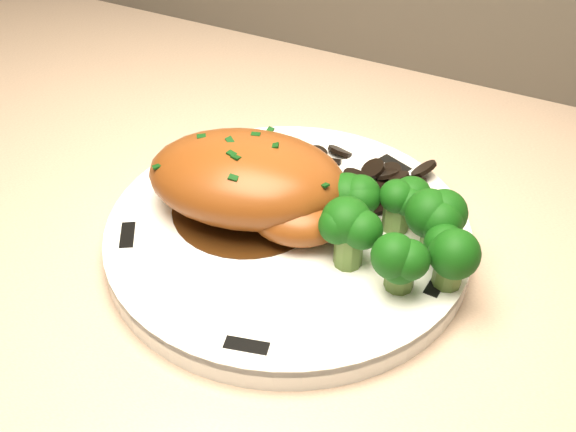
% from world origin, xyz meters
% --- Properties ---
extents(plate, '(0.35, 0.35, 0.02)m').
position_xyz_m(plate, '(0.37, 1.67, 0.98)').
color(plate, white).
rests_on(plate, counter).
extents(rim_accent_0, '(0.03, 0.02, 0.00)m').
position_xyz_m(rim_accent_0, '(0.41, 1.78, 0.99)').
color(rim_accent_0, black).
rests_on(rim_accent_0, plate).
extents(rim_accent_1, '(0.03, 0.03, 0.00)m').
position_xyz_m(rim_accent_1, '(0.28, 1.75, 0.99)').
color(rim_accent_1, black).
rests_on(rim_accent_1, plate).
extents(rim_accent_2, '(0.02, 0.03, 0.00)m').
position_xyz_m(rim_accent_2, '(0.27, 1.61, 0.99)').
color(rim_accent_2, black).
rests_on(rim_accent_2, plate).
extents(rim_accent_3, '(0.03, 0.02, 0.00)m').
position_xyz_m(rim_accent_3, '(0.39, 1.56, 0.99)').
color(rim_accent_3, black).
rests_on(rim_accent_3, plate).
extents(rim_accent_4, '(0.01, 0.03, 0.00)m').
position_xyz_m(rim_accent_4, '(0.48, 1.66, 0.99)').
color(rim_accent_4, black).
rests_on(rim_accent_4, plate).
extents(gravy_pool, '(0.12, 0.12, 0.00)m').
position_xyz_m(gravy_pool, '(0.33, 1.68, 0.99)').
color(gravy_pool, '#331A09').
rests_on(gravy_pool, plate).
extents(chicken_breast, '(0.17, 0.13, 0.06)m').
position_xyz_m(chicken_breast, '(0.34, 1.68, 1.02)').
color(chicken_breast, brown).
rests_on(chicken_breast, plate).
extents(mushroom_pile, '(0.08, 0.06, 0.02)m').
position_xyz_m(mushroom_pile, '(0.40, 1.75, 0.99)').
color(mushroom_pile, black).
rests_on(mushroom_pile, plate).
extents(broccoli_florets, '(0.12, 0.09, 0.05)m').
position_xyz_m(broccoli_florets, '(0.45, 1.68, 1.02)').
color(broccoli_florets, '#547130').
rests_on(broccoli_florets, plate).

